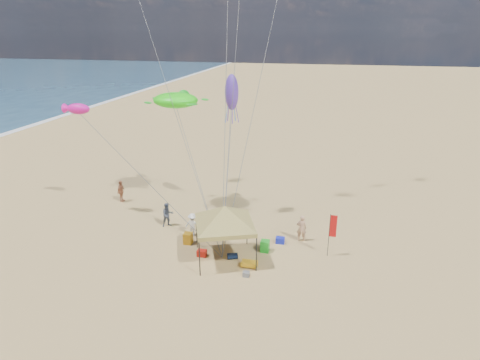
{
  "coord_description": "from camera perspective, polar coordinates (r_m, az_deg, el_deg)",
  "views": [
    {
      "loc": [
        5.12,
        -19.51,
        12.56
      ],
      "look_at": [
        0.0,
        3.0,
        4.0
      ],
      "focal_mm": 30.7,
      "sensor_mm": 36.0,
      "label": 1
    }
  ],
  "objects": [
    {
      "name": "chair_yellow",
      "position": [
        25.83,
        -7.24,
        -8.04
      ],
      "size": [
        0.5,
        0.5,
        0.7
      ],
      "primitive_type": "cube",
      "color": "#C68916",
      "rests_on": "ground"
    },
    {
      "name": "bag_navy",
      "position": [
        24.14,
        -1.05,
        -10.51
      ],
      "size": [
        0.69,
        0.54,
        0.36
      ],
      "primitive_type": "cylinder",
      "rotation": [
        0.0,
        1.57,
        0.35
      ],
      "color": "#0C1937",
      "rests_on": "ground"
    },
    {
      "name": "bag_orange",
      "position": [
        27.91,
        -3.84,
        -6.04
      ],
      "size": [
        0.54,
        0.69,
        0.36
      ],
      "primitive_type": "cylinder",
      "rotation": [
        0.0,
        1.57,
        1.22
      ],
      "color": "orange",
      "rests_on": "ground"
    },
    {
      "name": "cooler_red",
      "position": [
        24.5,
        -5.32,
        -10.08
      ],
      "size": [
        0.54,
        0.38,
        0.38
      ],
      "primitive_type": "cube",
      "color": "red",
      "rests_on": "ground"
    },
    {
      "name": "turtle_kite",
      "position": [
        28.77,
        -8.95,
        10.9
      ],
      "size": [
        3.29,
        2.71,
        1.04
      ],
      "primitive_type": "ellipsoid",
      "rotation": [
        0.0,
        0.0,
        -0.07
      ],
      "color": "#26F313",
      "rests_on": "ground"
    },
    {
      "name": "ground",
      "position": [
        23.77,
        -1.64,
        -11.57
      ],
      "size": [
        280.0,
        280.0,
        0.0
      ],
      "primitive_type": "plane",
      "color": "tan",
      "rests_on": "ground"
    },
    {
      "name": "crate_grey",
      "position": [
        22.64,
        0.85,
        -12.94
      ],
      "size": [
        0.34,
        0.3,
        0.28
      ],
      "primitive_type": "cube",
      "color": "slate",
      "rests_on": "ground"
    },
    {
      "name": "fish_kite",
      "position": [
        29.19,
        -21.56,
        9.19
      ],
      "size": [
        1.77,
        1.2,
        0.72
      ],
      "primitive_type": "ellipsoid",
      "rotation": [
        0.0,
        0.0,
        0.27
      ],
      "color": "#D71094",
      "rests_on": "ground"
    },
    {
      "name": "person_near_b",
      "position": [
        27.97,
        -10.02,
        -4.78
      ],
      "size": [
        1.02,
        1.01,
        1.67
      ],
      "primitive_type": "imported",
      "rotation": [
        0.0,
        0.0,
        0.73
      ],
      "color": "#3D4453",
      "rests_on": "ground"
    },
    {
      "name": "person_near_a",
      "position": [
        25.99,
        8.55,
        -6.65
      ],
      "size": [
        0.66,
        0.46,
        1.73
      ],
      "primitive_type": "imported",
      "rotation": [
        0.0,
        0.0,
        3.22
      ],
      "color": "tan",
      "rests_on": "ground"
    },
    {
      "name": "person_far_a",
      "position": [
        32.69,
        -16.2,
        -1.51
      ],
      "size": [
        0.43,
        1.0,
        1.69
      ],
      "primitive_type": "imported",
      "rotation": [
        0.0,
        0.0,
        1.59
      ],
      "color": "#A05F3D",
      "rests_on": "ground"
    },
    {
      "name": "beach_cart",
      "position": [
        23.41,
        1.32,
        -11.53
      ],
      "size": [
        0.9,
        0.5,
        0.24
      ],
      "primitive_type": "cube",
      "color": "yellow",
      "rests_on": "ground"
    },
    {
      "name": "squid_kite",
      "position": [
        26.94,
        -1.16,
        12.09
      ],
      "size": [
        1.13,
        1.13,
        2.31
      ],
      "primitive_type": "ellipsoid",
      "rotation": [
        0.0,
        0.0,
        -0.34
      ],
      "color": "#5533B1",
      "rests_on": "ground"
    },
    {
      "name": "chair_green",
      "position": [
        24.84,
        3.48,
        -9.14
      ],
      "size": [
        0.5,
        0.5,
        0.7
      ],
      "primitive_type": "cube",
      "color": "green",
      "rests_on": "ground"
    },
    {
      "name": "person_near_c",
      "position": [
        26.57,
        -6.62,
        -6.17
      ],
      "size": [
        0.98,
        0.57,
        1.52
      ],
      "primitive_type": "imported",
      "rotation": [
        0.0,
        0.0,
        3.15
      ],
      "color": "silver",
      "rests_on": "ground"
    },
    {
      "name": "feather_flag",
      "position": [
        24.19,
        12.69,
        -6.58
      ],
      "size": [
        0.41,
        0.04,
        2.69
      ],
      "color": "black",
      "rests_on": "ground"
    },
    {
      "name": "canopy_tent",
      "position": [
        22.77,
        -2.17,
        -3.95
      ],
      "size": [
        5.8,
        5.8,
        3.84
      ],
      "color": "black",
      "rests_on": "ground"
    },
    {
      "name": "cooler_blue",
      "position": [
        25.87,
        5.61,
        -8.34
      ],
      "size": [
        0.54,
        0.38,
        0.38
      ],
      "primitive_type": "cube",
      "color": "#1620B3",
      "rests_on": "ground"
    }
  ]
}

